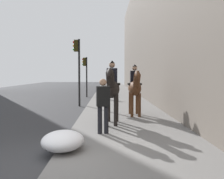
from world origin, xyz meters
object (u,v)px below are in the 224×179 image
mounted_horse_far (135,87)px  traffic_light_far_curb (86,70)px  pedestrian_greeting (103,102)px  traffic_light_near_curb (78,62)px  mounted_horse_near (112,88)px

mounted_horse_far → traffic_light_far_curb: 11.34m
pedestrian_greeting → traffic_light_near_curb: bearing=4.1°
mounted_horse_far → pedestrian_greeting: 3.77m
traffic_light_near_curb → mounted_horse_near: bearing=-162.8°
mounted_horse_near → mounted_horse_far: size_ratio=1.03×
traffic_light_near_curb → traffic_light_far_curb: traffic_light_near_curb is taller
mounted_horse_near → traffic_light_near_curb: size_ratio=0.58×
mounted_horse_near → pedestrian_greeting: mounted_horse_near is taller
pedestrian_greeting → traffic_light_near_curb: size_ratio=0.42×
mounted_horse_near → traffic_light_far_curb: traffic_light_far_curb is taller
traffic_light_near_curb → mounted_horse_far: bearing=-145.6°
mounted_horse_far → pedestrian_greeting: (-3.51, 1.34, -0.29)m
mounted_horse_far → traffic_light_near_curb: size_ratio=0.56×
mounted_horse_far → pedestrian_greeting: size_ratio=1.34×
mounted_horse_far → traffic_light_far_curb: size_ratio=0.67×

